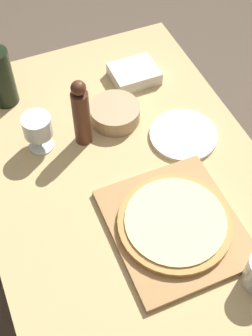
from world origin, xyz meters
TOP-DOWN VIEW (x-y plane):
  - ground_plane at (0.00, 0.00)m, footprint 12.00×12.00m
  - dining_table at (0.00, 0.00)m, footprint 0.82×1.26m
  - cutting_board at (0.05, -0.20)m, footprint 0.33×0.37m
  - pizza at (0.05, -0.20)m, footprint 0.31×0.31m
  - pepper_mill at (-0.06, 0.19)m, footprint 0.05×0.05m
  - wine_glass at (-0.19, 0.21)m, footprint 0.09×0.09m
  - small_bowl at (0.06, 0.23)m, footprint 0.16×0.16m
  - dinner_plate at (0.22, 0.08)m, footprint 0.21×0.21m
  - food_container at (0.19, 0.38)m, footprint 0.15×0.13m

SIDE VIEW (x-z plane):
  - ground_plane at x=0.00m, z-range 0.00..0.00m
  - dining_table at x=0.00m, z-range 0.26..1.00m
  - dinner_plate at x=0.22m, z-range 0.74..0.75m
  - cutting_board at x=0.05m, z-range 0.74..0.75m
  - food_container at x=0.19m, z-range 0.74..0.78m
  - small_bowl at x=0.06m, z-range 0.74..0.79m
  - pizza at x=0.05m, z-range 0.75..0.78m
  - wine_glass at x=-0.19m, z-range 0.76..0.88m
  - pepper_mill at x=-0.06m, z-range 0.73..0.97m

